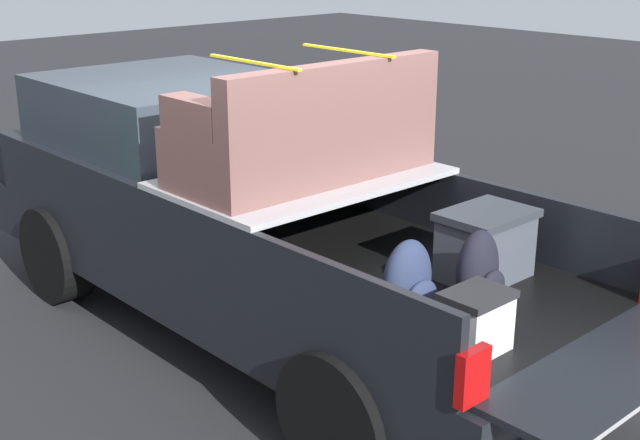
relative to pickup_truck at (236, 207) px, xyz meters
The scene contains 2 objects.
ground_plane 1.03m from the pickup_truck, behind, with size 40.00×40.00×0.00m, color #262628.
pickup_truck is the anchor object (origin of this frame).
Camera 1 is at (-4.74, 3.80, 3.01)m, focal length 47.71 mm.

